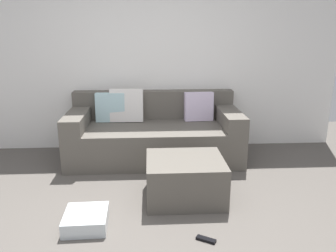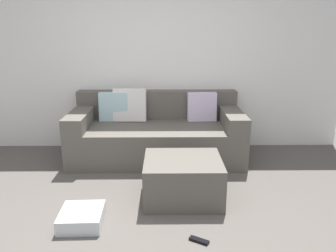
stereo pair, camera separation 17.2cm
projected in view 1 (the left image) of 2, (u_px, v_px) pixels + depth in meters
The scene contains 6 objects.
ground_plane at pixel (151, 239), 2.79m from camera, with size 6.91×6.91×0.00m, color #544F49.
wall_back at pixel (148, 61), 4.71m from camera, with size 5.31×0.10×2.44m, color white.
couch_sectional at pixel (154, 134), 4.49m from camera, with size 2.19×1.00×0.89m.
ottoman at pixel (185, 178), 3.41m from camera, with size 0.76×0.67×0.41m, color #59544C.
storage_bin at pixel (86, 220), 2.94m from camera, with size 0.36×0.39×0.13m, color silver.
remote_near_ottoman at pixel (206, 239), 2.75m from camera, with size 0.16×0.05×0.02m, color black.
Camera 1 is at (-0.00, -2.43, 1.65)m, focal length 36.51 mm.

